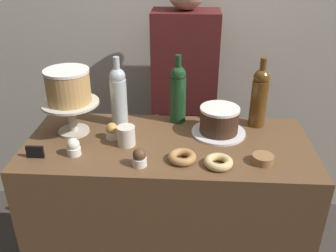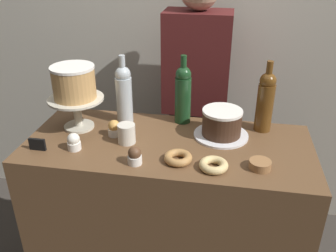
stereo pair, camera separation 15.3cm
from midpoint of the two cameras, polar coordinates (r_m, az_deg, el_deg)
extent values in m
cube|color=#BCB7A8|center=(2.25, 5.94, 16.08)|extent=(6.00, 0.05, 2.60)
cube|color=brown|center=(1.85, 2.46, -15.45)|extent=(1.23, 0.54, 0.95)
cylinder|color=beige|center=(1.73, -11.27, -0.10)|extent=(0.14, 0.14, 0.01)
cylinder|color=beige|center=(1.70, -11.48, 2.00)|extent=(0.04, 0.04, 0.13)
cylinder|color=beige|center=(1.67, -11.70, 4.14)|extent=(0.25, 0.25, 0.01)
cylinder|color=tan|center=(1.64, -11.93, 6.46)|extent=(0.19, 0.19, 0.13)
cylinder|color=white|center=(1.62, -12.18, 8.89)|extent=(0.19, 0.19, 0.01)
cylinder|color=white|center=(1.65, 10.93, -1.47)|extent=(0.24, 0.24, 0.01)
cylinder|color=#3D2619|center=(1.62, 11.10, 0.31)|extent=(0.17, 0.17, 0.10)
cylinder|color=white|center=(1.60, 11.29, 2.18)|extent=(0.18, 0.18, 0.01)
cylinder|color=#B2BCC1|center=(1.71, -4.31, 4.00)|extent=(0.08, 0.08, 0.22)
sphere|color=#B2BCC1|center=(1.67, -4.46, 8.02)|extent=(0.07, 0.07, 0.07)
cylinder|color=#B2BCC1|center=(1.65, -4.52, 9.68)|extent=(0.03, 0.03, 0.08)
cylinder|color=#5B3814|center=(1.71, 17.37, 2.69)|extent=(0.08, 0.08, 0.22)
sphere|color=#5B3814|center=(1.66, 17.97, 6.68)|extent=(0.07, 0.07, 0.07)
cylinder|color=#5B3814|center=(1.64, 18.23, 8.33)|extent=(0.03, 0.03, 0.08)
cylinder|color=#193D1E|center=(1.71, 4.91, 3.99)|extent=(0.08, 0.08, 0.22)
sphere|color=#193D1E|center=(1.67, 5.09, 8.01)|extent=(0.07, 0.07, 0.07)
cylinder|color=#193D1E|center=(1.65, 5.16, 9.67)|extent=(0.03, 0.03, 0.08)
cylinder|color=white|center=(1.55, -11.73, -3.10)|extent=(0.06, 0.06, 0.03)
sphere|color=white|center=(1.53, -11.84, -2.09)|extent=(0.05, 0.05, 0.05)
cylinder|color=white|center=(1.63, -5.72, -0.99)|extent=(0.06, 0.06, 0.03)
sphere|color=#CC9347|center=(1.61, -5.77, -0.01)|extent=(0.05, 0.05, 0.05)
cylinder|color=white|center=(1.42, -2.13, -5.38)|extent=(0.06, 0.06, 0.03)
sphere|color=brown|center=(1.40, -2.15, -4.30)|extent=(0.05, 0.05, 0.05)
torus|color=#B27F47|center=(1.44, 4.65, -5.07)|extent=(0.11, 0.11, 0.03)
torus|color=#E0C17F|center=(1.41, 10.26, -6.13)|extent=(0.11, 0.11, 0.03)
cylinder|color=olive|center=(1.46, 17.12, -6.26)|extent=(0.08, 0.08, 0.01)
cylinder|color=olive|center=(1.46, 17.18, -5.89)|extent=(0.08, 0.08, 0.01)
cylinder|color=olive|center=(1.45, 17.24, -5.53)|extent=(0.08, 0.08, 0.01)
cube|color=black|center=(1.57, -17.19, -2.84)|extent=(0.07, 0.01, 0.05)
cylinder|color=silver|center=(1.56, -3.71, -1.26)|extent=(0.08, 0.08, 0.08)
cube|color=black|center=(2.34, 5.80, -6.79)|extent=(0.28, 0.18, 0.85)
cube|color=#4C1919|center=(2.04, 6.72, 9.79)|extent=(0.36, 0.22, 0.55)
camera|label=1|loc=(0.08, -87.14, 1.47)|focal=38.97mm
camera|label=2|loc=(0.08, 92.86, -1.47)|focal=38.97mm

